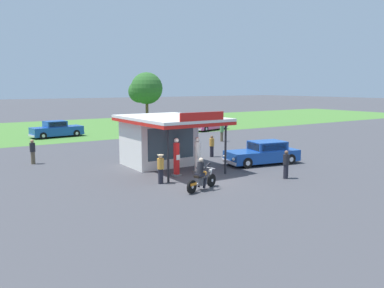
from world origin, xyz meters
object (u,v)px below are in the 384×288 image
parked_car_back_row_far_left (209,124)px  bystander_leaning_by_kiosk (33,151)px  gas_pump_nearside (177,158)px  parked_car_back_row_centre (57,130)px  featured_classic_sedan (263,153)px  bystander_chatting_near_pumps (222,132)px  bystander_admiring_sedan (286,164)px  bystander_standing_back_lot (212,146)px  motorcycle_with_rider (201,177)px  parked_car_back_row_right (156,126)px  bystander_strolling_foreground (161,168)px  gas_pump_offside (198,156)px

parked_car_back_row_far_left → bystander_leaning_by_kiosk: 23.26m
gas_pump_nearside → parked_car_back_row_centre: size_ratio=0.41×
gas_pump_nearside → featured_classic_sedan: (6.39, -0.12, -0.30)m
parked_car_back_row_centre → bystander_chatting_near_pumps: bystander_chatting_near_pumps is taller
gas_pump_nearside → bystander_chatting_near_pumps: bearing=42.2°
featured_classic_sedan → bystander_admiring_sedan: (-1.86, -3.70, 0.13)m
bystander_standing_back_lot → motorcycle_with_rider: bearing=-129.4°
featured_classic_sedan → parked_car_back_row_right: bearing=82.4°
bystander_chatting_near_pumps → gas_pump_nearside: bearing=-137.8°
bystander_strolling_foreground → bystander_chatting_near_pumps: (12.16, 10.65, 0.07)m
motorcycle_with_rider → bystander_chatting_near_pumps: 17.02m
bystander_standing_back_lot → bystander_strolling_foreground: bearing=-144.7°
bystander_standing_back_lot → bystander_chatting_near_pumps: 8.01m
parked_car_back_row_right → bystander_leaning_by_kiosk: bearing=-143.0°
parked_car_back_row_far_left → bystander_chatting_near_pumps: bystander_chatting_near_pumps is taller
featured_classic_sedan → bystander_chatting_near_pumps: size_ratio=3.08×
gas_pump_nearside → parked_car_back_row_centre: (-1.02, 20.92, -0.25)m
motorcycle_with_rider → bystander_admiring_sedan: 5.17m
motorcycle_with_rider → bystander_standing_back_lot: size_ratio=1.42×
gas_pump_offside → motorcycle_with_rider: (-2.01, -3.28, -0.29)m
gas_pump_nearside → bystander_strolling_foreground: 1.94m
gas_pump_offside → bystander_chatting_near_pumps: bearing=46.2°
motorcycle_with_rider → bystander_chatting_near_pumps: bystander_chatting_near_pumps is taller
parked_car_back_row_centre → bystander_chatting_near_pumps: 16.22m
parked_car_back_row_right → bystander_strolling_foreground: 22.75m
parked_car_back_row_far_left → bystander_standing_back_lot: bystander_standing_back_lot is taller
gas_pump_offside → motorcycle_with_rider: gas_pump_offside is taller
parked_car_back_row_far_left → bystander_leaning_by_kiosk: (-21.05, -9.91, 0.14)m
featured_classic_sedan → parked_car_back_row_right: size_ratio=0.91×
featured_classic_sedan → bystander_admiring_sedan: bearing=-116.7°
bystander_standing_back_lot → parked_car_back_row_far_left: bearing=54.7°
bystander_strolling_foreground → bystander_chatting_near_pumps: 16.16m
featured_classic_sedan → parked_car_back_row_far_left: 19.96m
bystander_admiring_sedan → bystander_leaning_by_kiosk: (-10.44, 11.72, 0.02)m
bystander_standing_back_lot → gas_pump_offside: bearing=-135.3°
parked_car_back_row_far_left → bystander_admiring_sedan: size_ratio=3.46×
gas_pump_nearside → gas_pump_offside: 1.41m
bystander_leaning_by_kiosk → gas_pump_nearside: bearing=-53.2°
motorcycle_with_rider → parked_car_back_row_far_left: motorcycle_with_rider is taller
bystander_strolling_foreground → gas_pump_offside: bearing=19.8°
gas_pump_nearside → gas_pump_offside: (1.40, -0.00, -0.02)m
parked_car_back_row_far_left → bystander_strolling_foreground: size_ratio=3.51×
bystander_strolling_foreground → bystander_admiring_sedan: 6.72m
gas_pump_offside → parked_car_back_row_centre: bearing=96.6°
gas_pump_offside → parked_car_back_row_centre: gas_pump_offside is taller
parked_car_back_row_right → bystander_chatting_near_pumps: 9.65m
parked_car_back_row_centre → bystander_strolling_foreground: size_ratio=3.39×
featured_classic_sedan → parked_car_back_row_centre: parked_car_back_row_centre is taller
gas_pump_offside → parked_car_back_row_far_left: bearing=52.4°
bystander_admiring_sedan → parked_car_back_row_centre: bearing=102.6°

